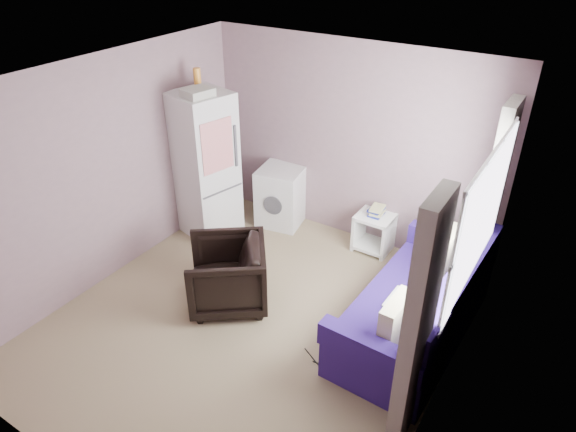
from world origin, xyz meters
name	(u,v)px	position (x,y,z in m)	size (l,w,h in m)	color
room	(251,219)	(0.02, 0.01, 1.25)	(3.84, 4.24, 2.54)	#968462
armchair	(227,272)	(-0.41, 0.12, 0.41)	(0.79, 0.74, 0.82)	black
fridge	(205,165)	(-1.55, 1.19, 0.95)	(0.78, 0.77, 2.13)	silver
washing_machine	(281,195)	(-0.85, 1.86, 0.42)	(0.65, 0.65, 0.80)	silver
side_table	(375,229)	(0.49, 1.93, 0.28)	(0.44, 0.44, 0.60)	white
sofa	(420,309)	(1.51, 0.71, 0.34)	(1.03, 2.13, 0.94)	navy
window_dressing	(462,254)	(1.78, 0.70, 1.11)	(0.17, 2.62, 2.18)	white
floor_cables	(319,362)	(0.86, -0.12, 0.01)	(0.43, 0.14, 0.01)	black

